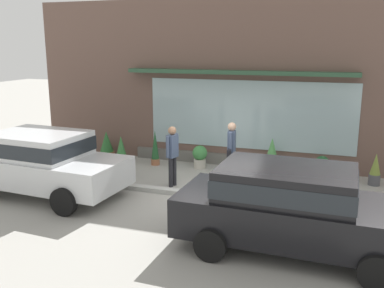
{
  "coord_description": "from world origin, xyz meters",
  "views": [
    {
      "loc": [
        2.98,
        -10.21,
        3.83
      ],
      "look_at": [
        -0.89,
        1.2,
        1.03
      ],
      "focal_mm": 40.57,
      "sensor_mm": 36.0,
      "label": 1
    }
  ],
  "objects_px": {
    "pedestrian_with_handbag": "(231,148)",
    "potted_plant_corner_tall": "(107,145)",
    "potted_plant_window_right": "(121,150)",
    "potted_plant_near_hydrant": "(322,165)",
    "potted_plant_low_front": "(200,156)",
    "fire_hydrant": "(255,176)",
    "potted_plant_window_left": "(375,170)",
    "pedestrian_passerby": "(172,151)",
    "potted_plant_doorstep": "(272,157)",
    "parked_car_silver": "(43,160)",
    "potted_plant_by_entrance": "(155,148)",
    "parked_car_black": "(293,205)"
  },
  "relations": [
    {
      "from": "pedestrian_with_handbag",
      "to": "potted_plant_window_right",
      "type": "relative_size",
      "value": 1.98
    },
    {
      "from": "potted_plant_by_entrance",
      "to": "potted_plant_corner_tall",
      "type": "height_order",
      "value": "potted_plant_by_entrance"
    },
    {
      "from": "pedestrian_with_handbag",
      "to": "potted_plant_corner_tall",
      "type": "height_order",
      "value": "pedestrian_with_handbag"
    },
    {
      "from": "pedestrian_with_handbag",
      "to": "parked_car_silver",
      "type": "distance_m",
      "value": 4.98
    },
    {
      "from": "potted_plant_window_left",
      "to": "potted_plant_by_entrance",
      "type": "bearing_deg",
      "value": -179.52
    },
    {
      "from": "potted_plant_corner_tall",
      "to": "potted_plant_window_left",
      "type": "relative_size",
      "value": 1.01
    },
    {
      "from": "potted_plant_near_hydrant",
      "to": "potted_plant_doorstep",
      "type": "bearing_deg",
      "value": -179.11
    },
    {
      "from": "pedestrian_passerby",
      "to": "potted_plant_window_right",
      "type": "bearing_deg",
      "value": -110.39
    },
    {
      "from": "fire_hydrant",
      "to": "pedestrian_passerby",
      "type": "height_order",
      "value": "pedestrian_passerby"
    },
    {
      "from": "pedestrian_with_handbag",
      "to": "potted_plant_corner_tall",
      "type": "relative_size",
      "value": 1.92
    },
    {
      "from": "pedestrian_with_handbag",
      "to": "pedestrian_passerby",
      "type": "height_order",
      "value": "pedestrian_with_handbag"
    },
    {
      "from": "potted_plant_near_hydrant",
      "to": "potted_plant_window_right",
      "type": "bearing_deg",
      "value": -177.32
    },
    {
      "from": "potted_plant_low_front",
      "to": "potted_plant_window_left",
      "type": "relative_size",
      "value": 0.81
    },
    {
      "from": "potted_plant_low_front",
      "to": "potted_plant_corner_tall",
      "type": "distance_m",
      "value": 3.49
    },
    {
      "from": "pedestrian_passerby",
      "to": "potted_plant_window_left",
      "type": "relative_size",
      "value": 1.86
    },
    {
      "from": "potted_plant_low_front",
      "to": "potted_plant_by_entrance",
      "type": "height_order",
      "value": "potted_plant_by_entrance"
    },
    {
      "from": "parked_car_black",
      "to": "potted_plant_near_hydrant",
      "type": "relative_size",
      "value": 6.84
    },
    {
      "from": "potted_plant_low_front",
      "to": "potted_plant_doorstep",
      "type": "distance_m",
      "value": 2.23
    },
    {
      "from": "potted_plant_corner_tall",
      "to": "potted_plant_doorstep",
      "type": "height_order",
      "value": "potted_plant_doorstep"
    },
    {
      "from": "potted_plant_by_entrance",
      "to": "potted_plant_near_hydrant",
      "type": "relative_size",
      "value": 1.74
    },
    {
      "from": "parked_car_black",
      "to": "potted_plant_low_front",
      "type": "distance_m",
      "value": 5.83
    },
    {
      "from": "fire_hydrant",
      "to": "parked_car_silver",
      "type": "bearing_deg",
      "value": -159.71
    },
    {
      "from": "potted_plant_window_right",
      "to": "potted_plant_doorstep",
      "type": "height_order",
      "value": "potted_plant_doorstep"
    },
    {
      "from": "potted_plant_corner_tall",
      "to": "potted_plant_doorstep",
      "type": "relative_size",
      "value": 0.82
    },
    {
      "from": "parked_car_black",
      "to": "potted_plant_window_left",
      "type": "relative_size",
      "value": 5.03
    },
    {
      "from": "potted_plant_window_right",
      "to": "potted_plant_near_hydrant",
      "type": "bearing_deg",
      "value": 2.68
    },
    {
      "from": "fire_hydrant",
      "to": "pedestrian_with_handbag",
      "type": "bearing_deg",
      "value": 144.48
    },
    {
      "from": "pedestrian_with_handbag",
      "to": "parked_car_black",
      "type": "distance_m",
      "value": 4.12
    },
    {
      "from": "potted_plant_window_left",
      "to": "fire_hydrant",
      "type": "bearing_deg",
      "value": -150.81
    },
    {
      "from": "pedestrian_passerby",
      "to": "parked_car_black",
      "type": "height_order",
      "value": "pedestrian_passerby"
    },
    {
      "from": "potted_plant_low_front",
      "to": "pedestrian_with_handbag",
      "type": "bearing_deg",
      "value": -42.45
    },
    {
      "from": "parked_car_black",
      "to": "parked_car_silver",
      "type": "height_order",
      "value": "parked_car_silver"
    },
    {
      "from": "pedestrian_passerby",
      "to": "parked_car_silver",
      "type": "height_order",
      "value": "pedestrian_passerby"
    },
    {
      "from": "potted_plant_window_left",
      "to": "potted_plant_window_right",
      "type": "bearing_deg",
      "value": -179.29
    },
    {
      "from": "pedestrian_with_handbag",
      "to": "pedestrian_passerby",
      "type": "bearing_deg",
      "value": -68.55
    },
    {
      "from": "fire_hydrant",
      "to": "potted_plant_doorstep",
      "type": "bearing_deg",
      "value": 85.2
    },
    {
      "from": "potted_plant_window_right",
      "to": "pedestrian_with_handbag",
      "type": "bearing_deg",
      "value": -14.75
    },
    {
      "from": "potted_plant_by_entrance",
      "to": "potted_plant_corner_tall",
      "type": "distance_m",
      "value": 2.04
    },
    {
      "from": "pedestrian_with_handbag",
      "to": "parked_car_silver",
      "type": "xyz_separation_m",
      "value": [
        -4.34,
        -2.44,
        -0.08
      ]
    },
    {
      "from": "parked_car_silver",
      "to": "potted_plant_low_front",
      "type": "xyz_separation_m",
      "value": [
        3.05,
        3.62,
        -0.53
      ]
    },
    {
      "from": "fire_hydrant",
      "to": "potted_plant_doorstep",
      "type": "relative_size",
      "value": 0.83
    },
    {
      "from": "potted_plant_by_entrance",
      "to": "fire_hydrant",
      "type": "bearing_deg",
      "value": -24.83
    },
    {
      "from": "fire_hydrant",
      "to": "pedestrian_with_handbag",
      "type": "height_order",
      "value": "pedestrian_with_handbag"
    },
    {
      "from": "pedestrian_with_handbag",
      "to": "potted_plant_doorstep",
      "type": "xyz_separation_m",
      "value": [
        0.93,
        1.32,
        -0.48
      ]
    },
    {
      "from": "potted_plant_doorstep",
      "to": "potted_plant_near_hydrant",
      "type": "bearing_deg",
      "value": 0.89
    },
    {
      "from": "fire_hydrant",
      "to": "potted_plant_by_entrance",
      "type": "relative_size",
      "value": 0.79
    },
    {
      "from": "pedestrian_with_handbag",
      "to": "potted_plant_by_entrance",
      "type": "xyz_separation_m",
      "value": [
        -2.77,
        1.09,
        -0.45
      ]
    },
    {
      "from": "potted_plant_window_left",
      "to": "parked_car_silver",
      "type": "bearing_deg",
      "value": -156.25
    },
    {
      "from": "potted_plant_window_right",
      "to": "potted_plant_corner_tall",
      "type": "height_order",
      "value": "potted_plant_corner_tall"
    },
    {
      "from": "potted_plant_corner_tall",
      "to": "potted_plant_doorstep",
      "type": "xyz_separation_m",
      "value": [
        5.69,
        -0.17,
        0.09
      ]
    }
  ]
}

